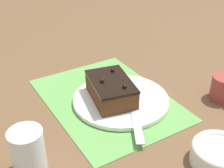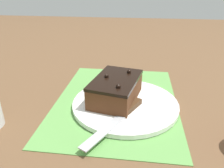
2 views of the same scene
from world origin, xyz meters
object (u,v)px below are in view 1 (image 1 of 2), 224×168
chocolate_cake (110,90)px  drinking_glass (28,153)px  serving_knife (134,107)px  small_bowl (219,154)px  cake_plate (121,99)px

chocolate_cake → drinking_glass: 0.32m
serving_knife → drinking_glass: (0.06, -0.32, 0.04)m
chocolate_cake → serving_knife: size_ratio=0.90×
drinking_glass → small_bowl: 0.43m
cake_plate → drinking_glass: bearing=-68.4°
drinking_glass → small_bowl: size_ratio=0.90×
cake_plate → serving_knife: (0.07, 0.00, 0.01)m
drinking_glass → small_bowl: (0.20, 0.38, -0.03)m
chocolate_cake → drinking_glass: drinking_glass is taller
serving_knife → small_bowl: size_ratio=1.64×
serving_knife → small_bowl: (0.26, 0.06, 0.01)m
cake_plate → small_bowl: 0.33m
serving_knife → drinking_glass: size_ratio=1.83×
cake_plate → drinking_glass: 0.35m
serving_knife → small_bowl: bearing=130.3°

